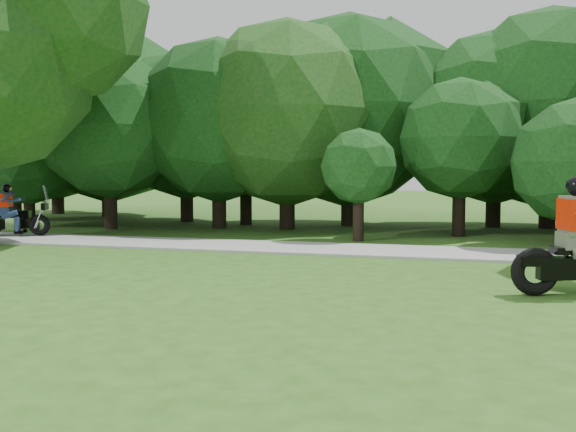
# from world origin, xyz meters

# --- Properties ---
(ground) EXTENTS (100.00, 100.00, 0.00)m
(ground) POSITION_xyz_m (0.00, 0.00, 0.00)
(ground) COLOR #2E5017
(ground) RESTS_ON ground
(walkway) EXTENTS (60.00, 2.20, 0.06)m
(walkway) POSITION_xyz_m (0.00, 8.00, 0.03)
(walkway) COLOR gray
(walkway) RESTS_ON ground
(tree_line) EXTENTS (39.67, 11.88, 7.65)m
(tree_line) POSITION_xyz_m (-0.04, 14.53, 3.68)
(tree_line) COLOR black
(tree_line) RESTS_ON ground
(touring_motorcycle) EXTENTS (1.93, 1.03, 1.51)m
(touring_motorcycle) POSITION_xyz_m (-10.94, 8.30, 0.61)
(touring_motorcycle) COLOR black
(touring_motorcycle) RESTS_ON walkway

